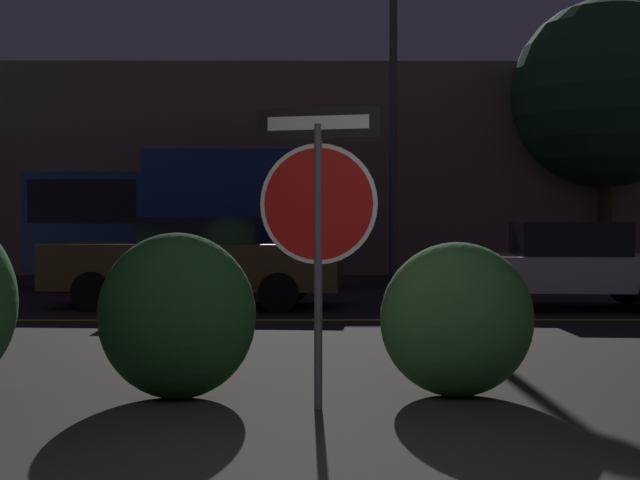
{
  "coord_description": "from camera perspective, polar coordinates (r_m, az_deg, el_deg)",
  "views": [
    {
      "loc": [
        -0.05,
        -4.43,
        1.37
      ],
      "look_at": [
        0.01,
        5.07,
        1.16
      ],
      "focal_mm": 50.0,
      "sensor_mm": 36.0,
      "label": 1
    }
  ],
  "objects": [
    {
      "name": "hedge_bush_2",
      "position": [
        6.93,
        -9.15,
        -4.82
      ],
      "size": [
        1.21,
        0.83,
        1.28
      ],
      "primitive_type": "ellipsoid",
      "color": "#19421E",
      "rests_on": "ground_plane"
    },
    {
      "name": "passing_car_3",
      "position": [
        14.37,
        15.22,
        -1.56
      ],
      "size": [
        4.24,
        2.16,
        1.35
      ],
      "rotation": [
        0.0,
        0.0,
        1.49
      ],
      "color": "silver",
      "rests_on": "ground_plane"
    },
    {
      "name": "building_backdrop",
      "position": [
        24.81,
        -0.14,
        4.3
      ],
      "size": [
        25.36,
        4.72,
        5.39
      ],
      "primitive_type": "cube",
      "color": "#7A6B5B",
      "rests_on": "ground_plane"
    },
    {
      "name": "street_lamp",
      "position": [
        18.55,
        4.72,
        11.02
      ],
      "size": [
        0.49,
        0.49,
        6.66
      ],
      "color": "#4C4C51",
      "rests_on": "ground_plane"
    },
    {
      "name": "delivery_truck",
      "position": [
        18.32,
        -8.72,
        1.65
      ],
      "size": [
        6.08,
        2.41,
        2.75
      ],
      "rotation": [
        0.0,
        0.0,
        1.59
      ],
      "color": "navy",
      "rests_on": "ground_plane"
    },
    {
      "name": "stop_sign",
      "position": [
        6.46,
        -0.12,
        2.55
      ],
      "size": [
        0.9,
        0.25,
        2.19
      ],
      "rotation": [
        0.0,
        0.0,
        -0.24
      ],
      "color": "#4C4C51",
      "rests_on": "ground_plane"
    },
    {
      "name": "road_center_stripe",
      "position": [
        12.3,
        -0.13,
        -5.13
      ],
      "size": [
        41.67,
        0.12,
        0.01
      ],
      "primitive_type": "cube",
      "color": "gold",
      "rests_on": "ground_plane"
    },
    {
      "name": "passing_car_2",
      "position": [
        14.27,
        -7.84,
        -1.33
      ],
      "size": [
        4.78,
        2.13,
        1.43
      ],
      "rotation": [
        0.0,
        0.0,
        1.49
      ],
      "color": "brown",
      "rests_on": "ground_plane"
    },
    {
      "name": "hedge_bush_3",
      "position": [
        7.01,
        8.75,
        -5.05
      ],
      "size": [
        1.19,
        0.85,
        1.2
      ],
      "primitive_type": "ellipsoid",
      "color": "#2D6633",
      "rests_on": "ground_plane"
    },
    {
      "name": "tree_0",
      "position": [
        23.37,
        17.78,
        8.88
      ],
      "size": [
        4.63,
        4.63,
        6.82
      ],
      "color": "#422D1E",
      "rests_on": "ground_plane"
    }
  ]
}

